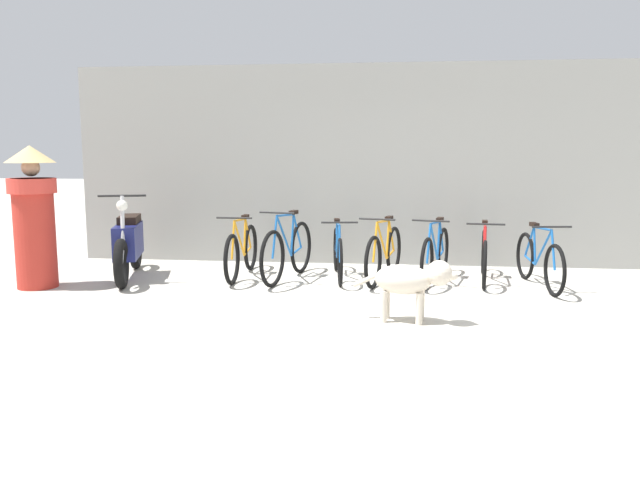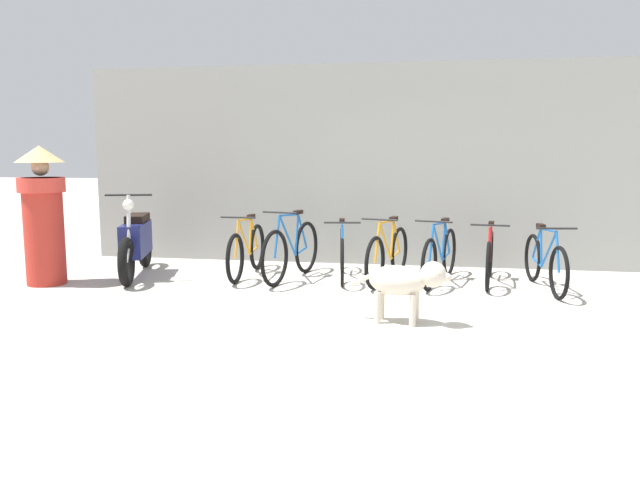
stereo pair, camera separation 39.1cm
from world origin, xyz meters
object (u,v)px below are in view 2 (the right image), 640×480
object	(u,v)px
motorcycle	(136,243)
person_in_robes	(43,212)
bicycle_0	(247,251)
bicycle_5	(490,257)
bicycle_2	(342,253)
bicycle_3	(388,255)
bicycle_4	(440,256)
bicycle_1	(291,251)
bicycle_6	(545,263)
stray_dog	(405,281)

from	to	relation	value
motorcycle	person_in_robes	distance (m)	1.21
bicycle_0	bicycle_5	xyz separation A→B (m)	(3.16, 0.09, -0.01)
bicycle_2	person_in_robes	size ratio (longest dim) A/B	0.94
motorcycle	bicycle_3	bearing A→B (deg)	77.68
bicycle_2	bicycle_4	bearing A→B (deg)	78.08
bicycle_2	bicycle_4	world-z (taller)	bicycle_4
bicycle_1	bicycle_6	xyz separation A→B (m)	(3.15, -0.09, -0.04)
bicycle_1	motorcycle	xyz separation A→B (m)	(-2.10, -0.14, 0.07)
motorcycle	bicycle_2	bearing A→B (deg)	81.04
bicycle_6	motorcycle	xyz separation A→B (m)	(-5.25, -0.04, 0.12)
stray_dog	bicycle_0	bearing A→B (deg)	147.13
bicycle_3	motorcycle	bearing A→B (deg)	-71.79
bicycle_6	bicycle_1	bearing A→B (deg)	-98.89
bicycle_0	motorcycle	distance (m)	1.49
stray_dog	bicycle_4	bearing A→B (deg)	89.08
bicycle_5	stray_dog	xyz separation A→B (m)	(-0.99, -2.08, 0.09)
bicycle_1	bicycle_4	size ratio (longest dim) A/B	1.02
bicycle_4	stray_dog	bearing A→B (deg)	4.68
bicycle_5	stray_dog	distance (m)	2.30
bicycle_3	person_in_robes	xyz separation A→B (m)	(-4.24, -0.87, 0.57)
bicycle_6	stray_dog	distance (m)	2.41
bicycle_1	bicycle_6	distance (m)	3.15
motorcycle	stray_dog	size ratio (longest dim) A/B	1.87
stray_dog	bicycle_5	bearing A→B (deg)	74.08
bicycle_4	bicycle_1	bearing A→B (deg)	-71.79
bicycle_0	person_in_robes	world-z (taller)	person_in_robes
person_in_robes	bicycle_3	bearing A→B (deg)	156.07
bicycle_2	motorcycle	xyz separation A→B (m)	(-2.74, -0.32, 0.12)
bicycle_2	bicycle_3	xyz separation A→B (m)	(0.61, -0.13, 0.02)
bicycle_3	stray_dog	xyz separation A→B (m)	(0.29, -1.94, 0.07)
bicycle_3	bicycle_5	bearing A→B (deg)	110.69
motorcycle	stray_dog	bearing A→B (deg)	48.65
bicycle_1	stray_dog	bearing A→B (deg)	52.07
bicycle_1	motorcycle	bearing A→B (deg)	-73.44
bicycle_1	bicycle_2	bearing A→B (deg)	119.07
bicycle_1	bicycle_5	size ratio (longest dim) A/B	1.03
bicycle_2	stray_dog	xyz separation A→B (m)	(0.90, -2.07, 0.09)
bicycle_6	stray_dog	xyz separation A→B (m)	(-1.61, -1.79, 0.09)
bicycle_3	bicycle_5	world-z (taller)	bicycle_3
bicycle_4	bicycle_6	distance (m)	1.26
bicycle_1	bicycle_3	bearing A→B (deg)	105.60
bicycle_4	stray_dog	xyz separation A→B (m)	(-0.37, -1.98, 0.08)
bicycle_4	stray_dog	size ratio (longest dim) A/B	1.59
bicycle_2	person_in_robes	bearing A→B (deg)	-82.80
bicycle_0	bicycle_3	size ratio (longest dim) A/B	1.04
bicycle_4	bicycle_6	size ratio (longest dim) A/B	1.00
motorcycle	person_in_robes	xyz separation A→B (m)	(-0.89, -0.67, 0.47)
bicycle_4	person_in_robes	world-z (taller)	person_in_robes
bicycle_6	person_in_robes	world-z (taller)	person_in_robes
bicycle_4	person_in_robes	distance (m)	5.01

